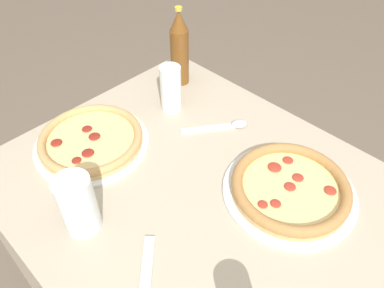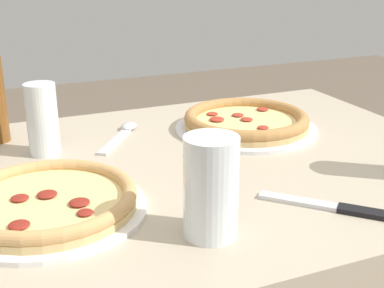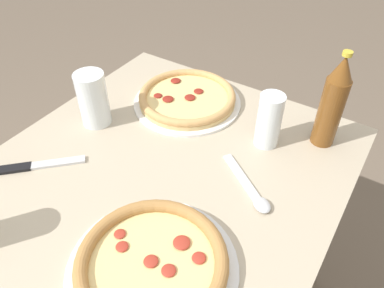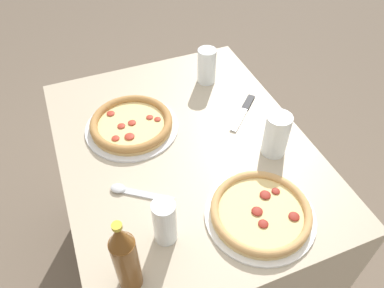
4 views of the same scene
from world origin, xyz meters
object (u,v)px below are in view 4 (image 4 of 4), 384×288
Objects in this scene: beer_bottle at (125,257)px; glass_orange_juice at (276,136)px; glass_mango_juice at (165,223)px; pizza_pepperoni at (261,212)px; knife at (244,111)px; glass_iced_tea at (207,67)px; spoon at (131,191)px; pizza_margherita at (132,124)px.

glass_orange_juice is at bearing -65.01° from beer_bottle.
glass_mango_juice is 0.57× the size of beer_bottle.
beer_bottle is (-0.08, 0.12, 0.05)m from glass_mango_juice.
pizza_pepperoni is at bearing 141.92° from glass_orange_juice.
knife is (0.41, -0.16, -0.01)m from pizza_pepperoni.
spoon is at bearing 135.14° from glass_iced_tea.
glass_orange_juice reaches higher than glass_mango_juice.
glass_orange_juice is 0.47m from spoon.
glass_mango_juice is at bearing 82.21° from pizza_pepperoni.
glass_iced_tea is 0.94× the size of glass_orange_juice.
pizza_margherita is 0.27m from spoon.
glass_iced_tea is 0.97× the size of glass_mango_juice.
beer_bottle reaches higher than pizza_pepperoni.
pizza_margherita is at bearing 55.44° from glass_orange_juice.
beer_bottle is 1.52× the size of knife.
spoon is (0.01, 0.47, -0.06)m from glass_orange_juice.
glass_iced_tea is at bearing -31.90° from glass_mango_juice.
glass_orange_juice is 0.22m from knife.
pizza_margherita is at bearing -15.93° from spoon.
spoon is (-0.42, 0.42, -0.06)m from glass_iced_tea.
glass_orange_juice is at bearing -124.56° from pizza_margherita.
knife is at bearing -99.11° from pizza_margherita.
glass_orange_juice is at bearing -173.33° from glass_iced_tea.
pizza_pepperoni is 1.86× the size of knife.
glass_iced_tea is 0.60m from spoon.
glass_mango_juice reaches higher than glass_iced_tea.
glass_orange_juice reaches higher than pizza_margherita.
glass_iced_tea is at bearing -44.86° from spoon.
glass_mango_juice is 0.86× the size of knife.
glass_iced_tea is at bearing -65.42° from pizza_margherita.
glass_mango_juice is at bearing 176.48° from pizza_margherita.
glass_orange_juice is 0.60m from beer_bottle.
glass_iced_tea is (0.16, -0.34, 0.05)m from pizza_margherita.
knife is (0.46, -0.54, -0.12)m from beer_bottle.
pizza_pepperoni is 0.40m from beer_bottle.
pizza_pepperoni is 0.26m from glass_orange_juice.
pizza_margherita is at bearing 26.37° from pizza_pepperoni.
knife is at bearing -66.94° from spoon.
pizza_pepperoni is 0.64m from glass_iced_tea.
knife is (-0.06, -0.40, -0.02)m from pizza_margherita.
glass_orange_juice is 1.04× the size of glass_mango_juice.
pizza_margherita is 2.30× the size of glass_iced_tea.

